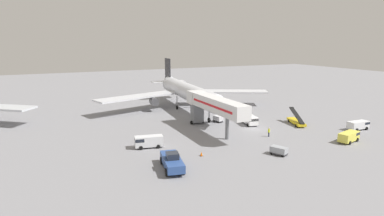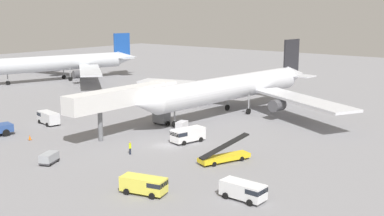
# 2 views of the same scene
# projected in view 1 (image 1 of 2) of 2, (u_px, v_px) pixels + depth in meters

# --- Properties ---
(ground_plane) EXTENTS (300.00, 300.00, 0.00)m
(ground_plane) POSITION_uv_depth(u_px,v_px,m) (254.00, 129.00, 70.59)
(ground_plane) COLOR gray
(airplane_at_gate) EXTENTS (49.44, 48.28, 12.94)m
(airplane_at_gate) POSITION_uv_depth(u_px,v_px,m) (186.00, 91.00, 89.94)
(airplane_at_gate) COLOR silver
(airplane_at_gate) RESTS_ON ground
(jet_bridge) EXTENTS (3.61, 21.02, 7.44)m
(jet_bridge) POSITION_uv_depth(u_px,v_px,m) (212.00, 105.00, 67.42)
(jet_bridge) COLOR silver
(jet_bridge) RESTS_ON ground
(pushback_tug) EXTENTS (3.91, 7.60, 2.62)m
(pushback_tug) POSITION_uv_depth(u_px,v_px,m) (172.00, 161.00, 48.25)
(pushback_tug) COLOR #2D4C8E
(pushback_tug) RESTS_ON ground
(belt_loader_truck) EXTENTS (4.26, 7.28, 3.33)m
(belt_loader_truck) POSITION_uv_depth(u_px,v_px,m) (296.00, 121.00, 74.17)
(belt_loader_truck) COLOR yellow
(belt_loader_truck) RESTS_ON ground
(service_van_outer_left) EXTENTS (3.19, 5.43, 2.06)m
(service_van_outer_left) POSITION_uv_depth(u_px,v_px,m) (250.00, 119.00, 73.88)
(service_van_outer_left) COLOR white
(service_van_outer_left) RESTS_ON ground
(service_van_near_right) EXTENTS (5.23, 3.12, 1.84)m
(service_van_near_right) POSITION_uv_depth(u_px,v_px,m) (349.00, 136.00, 61.36)
(service_van_near_right) COLOR #E5DB4C
(service_van_near_right) RESTS_ON ground
(service_van_rear_right) EXTENTS (5.18, 2.84, 2.09)m
(service_van_rear_right) POSITION_uv_depth(u_px,v_px,m) (148.00, 141.00, 57.95)
(service_van_rear_right) COLOR silver
(service_van_rear_right) RESTS_ON ground
(service_van_mid_center) EXTENTS (4.76, 2.28, 1.83)m
(service_van_mid_center) POSITION_uv_depth(u_px,v_px,m) (359.00, 125.00, 69.73)
(service_van_mid_center) COLOR white
(service_van_mid_center) RESTS_ON ground
(baggage_cart_mid_left) EXTENTS (1.78, 2.41, 1.44)m
(baggage_cart_mid_left) POSITION_uv_depth(u_px,v_px,m) (218.00, 119.00, 76.26)
(baggage_cart_mid_left) COLOR #38383D
(baggage_cart_mid_left) RESTS_ON ground
(baggage_cart_rear_left) EXTENTS (2.42, 3.02, 1.38)m
(baggage_cart_rear_left) POSITION_uv_depth(u_px,v_px,m) (279.00, 150.00, 54.35)
(baggage_cart_rear_left) COLOR #38383D
(baggage_cart_rear_left) RESTS_ON ground
(ground_crew_worker_foreground) EXTENTS (0.35, 0.35, 1.80)m
(ground_crew_worker_foreground) POSITION_uv_depth(u_px,v_px,m) (269.00, 132.00, 64.59)
(ground_crew_worker_foreground) COLOR #1E2333
(ground_crew_worker_foreground) RESTS_ON ground
(safety_cone_alpha) EXTENTS (0.49, 0.49, 0.75)m
(safety_cone_alpha) POSITION_uv_depth(u_px,v_px,m) (201.00, 154.00, 53.88)
(safety_cone_alpha) COLOR black
(safety_cone_alpha) RESTS_ON ground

